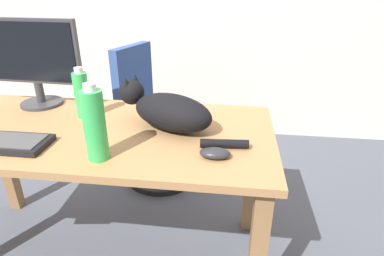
# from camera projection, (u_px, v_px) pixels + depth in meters

# --- Properties ---
(ground_plane) EXTENTS (8.00, 8.00, 0.00)m
(ground_plane) POSITION_uv_depth(u_px,v_px,m) (110.00, 252.00, 1.66)
(ground_plane) COLOR #474C56
(desk) EXTENTS (1.52, 0.69, 0.71)m
(desk) POSITION_uv_depth(u_px,v_px,m) (95.00, 149.00, 1.40)
(desk) COLOR #9E7247
(desk) RESTS_ON ground_plane
(office_chair) EXTENTS (0.51, 0.48, 0.91)m
(office_chair) POSITION_uv_depth(u_px,v_px,m) (153.00, 126.00, 2.15)
(office_chair) COLOR black
(office_chair) RESTS_ON ground_plane
(monitor) EXTENTS (0.48, 0.20, 0.42)m
(monitor) POSITION_uv_depth(u_px,v_px,m) (33.00, 60.00, 1.52)
(monitor) COLOR #333338
(monitor) RESTS_ON desk
(cat) EXTENTS (0.56, 0.32, 0.20)m
(cat) POSITION_uv_depth(u_px,v_px,m) (168.00, 110.00, 1.33)
(cat) COLOR black
(cat) RESTS_ON desk
(computer_mouse) EXTENTS (0.11, 0.06, 0.04)m
(computer_mouse) POSITION_uv_depth(u_px,v_px,m) (215.00, 153.00, 1.13)
(computer_mouse) COLOR #232328
(computer_mouse) RESTS_ON desk
(water_bottle) EXTENTS (0.06, 0.06, 0.23)m
(water_bottle) POSITION_uv_depth(u_px,v_px,m) (82.00, 95.00, 1.43)
(water_bottle) COLOR green
(water_bottle) RESTS_ON desk
(spray_bottle) EXTENTS (0.08, 0.08, 0.27)m
(spray_bottle) POSITION_uv_depth(u_px,v_px,m) (95.00, 125.00, 1.08)
(spray_bottle) COLOR green
(spray_bottle) RESTS_ON desk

